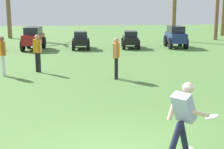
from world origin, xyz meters
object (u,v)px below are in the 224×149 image
object	(u,v)px
parked_car_slot_c	(81,40)
parked_car_slot_d	(130,39)
frisbee_thrower	(183,116)
frisbee_in_flight	(212,117)
teammate_midfield	(116,54)
teammate_deep	(38,50)
teammate_near_sideline	(2,52)
parked_car_slot_e	(176,36)
parked_car_slot_b	(33,38)

from	to	relation	value
parked_car_slot_c	parked_car_slot_d	bearing A→B (deg)	-0.51
frisbee_thrower	parked_car_slot_d	xyz separation A→B (m)	(2.05, 15.91, -0.23)
frisbee_in_flight	teammate_midfield	xyz separation A→B (m)	(-0.87, 6.62, 0.27)
frisbee_thrower	frisbee_in_flight	xyz separation A→B (m)	(0.67, 0.26, -0.12)
teammate_deep	parked_car_slot_d	world-z (taller)	teammate_deep
teammate_deep	parked_car_slot_c	distance (m)	7.64
frisbee_thrower	teammate_midfield	bearing A→B (deg)	91.68
frisbee_thrower	frisbee_in_flight	bearing A→B (deg)	21.03
teammate_midfield	teammate_near_sideline	bearing A→B (deg)	164.93
parked_car_slot_e	parked_car_slot_c	bearing A→B (deg)	178.76
parked_car_slot_c	teammate_near_sideline	bearing A→B (deg)	-113.35
frisbee_in_flight	parked_car_slot_c	xyz separation A→B (m)	(-1.79, 15.68, -0.11)
parked_car_slot_b	parked_car_slot_c	bearing A→B (deg)	0.41
frisbee_thrower	parked_car_slot_e	distance (m)	16.58
frisbee_in_flight	teammate_midfield	size ratio (longest dim) A/B	0.22
parked_car_slot_c	teammate_deep	bearing A→B (deg)	-105.98
teammate_near_sideline	frisbee_thrower	bearing A→B (deg)	-60.61
teammate_near_sideline	parked_car_slot_c	bearing A→B (deg)	66.65
parked_car_slot_b	parked_car_slot_e	xyz separation A→B (m)	(9.05, -0.11, 0.00)
frisbee_thrower	teammate_deep	bearing A→B (deg)	110.53
parked_car_slot_d	parked_car_slot_b	bearing A→B (deg)	179.93
frisbee_in_flight	parked_car_slot_e	xyz separation A→B (m)	(4.35, 15.55, 0.07)
frisbee_in_flight	teammate_deep	world-z (taller)	teammate_deep
frisbee_thrower	parked_car_slot_d	world-z (taller)	frisbee_thrower
parked_car_slot_d	parked_car_slot_e	bearing A→B (deg)	-2.03
teammate_midfield	teammate_deep	bearing A→B (deg)	150.24
teammate_deep	parked_car_slot_c	world-z (taller)	teammate_deep
parked_car_slot_c	frisbee_thrower	bearing A→B (deg)	-85.98
frisbee_thrower	parked_car_slot_b	world-z (taller)	frisbee_thrower
teammate_midfield	parked_car_slot_c	world-z (taller)	teammate_midfield
teammate_midfield	parked_car_slot_b	size ratio (longest dim) A/B	0.64
teammate_deep	parked_car_slot_b	xyz separation A→B (m)	(-0.81, 7.31, -0.20)
parked_car_slot_d	frisbee_thrower	bearing A→B (deg)	-97.34
frisbee_in_flight	parked_car_slot_c	distance (m)	15.78
frisbee_in_flight	parked_car_slot_d	xyz separation A→B (m)	(1.38, 15.65, -0.11)
teammate_near_sideline	teammate_deep	distance (m)	1.42
parked_car_slot_c	parked_car_slot_e	distance (m)	6.14
teammate_midfield	parked_car_slot_b	xyz separation A→B (m)	(-3.83, 9.04, -0.20)
frisbee_in_flight	parked_car_slot_d	distance (m)	15.71
parked_car_slot_e	frisbee_in_flight	bearing A→B (deg)	-105.62
parked_car_slot_b	parked_car_slot_d	bearing A→B (deg)	-0.07
frisbee_in_flight	teammate_deep	xyz separation A→B (m)	(-3.89, 8.35, 0.27)
frisbee_thrower	teammate_near_sideline	size ratio (longest dim) A/B	0.90
frisbee_in_flight	teammate_deep	distance (m)	9.21
teammate_deep	frisbee_thrower	bearing A→B (deg)	-69.47
frisbee_thrower	frisbee_in_flight	size ratio (longest dim) A/B	4.11
parked_car_slot_b	parked_car_slot_e	size ratio (longest dim) A/B	1.01
parked_car_slot_b	parked_car_slot_c	size ratio (longest dim) A/B	1.09
teammate_near_sideline	parked_car_slot_e	distance (m)	12.30
teammate_deep	parked_car_slot_d	bearing A→B (deg)	54.19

